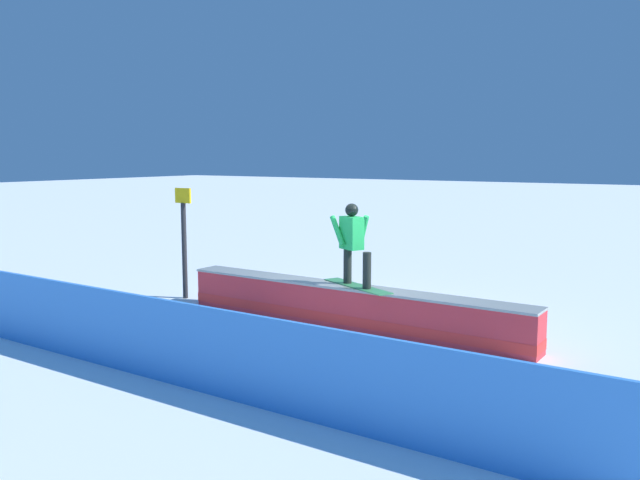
{
  "coord_description": "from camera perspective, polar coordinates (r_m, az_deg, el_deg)",
  "views": [
    {
      "loc": [
        -5.57,
        9.51,
        2.9
      ],
      "look_at": [
        -0.09,
        1.0,
        1.59
      ],
      "focal_mm": 37.39,
      "sensor_mm": 36.0,
      "label": 1
    }
  ],
  "objects": [
    {
      "name": "snowboarder",
      "position": [
        11.12,
        2.85,
        -0.17
      ],
      "size": [
        1.57,
        0.94,
        1.38
      ],
      "color": "#33814A",
      "rests_on": "grind_box"
    },
    {
      "name": "grind_box",
      "position": [
        11.32,
        2.37,
        -5.82
      ],
      "size": [
        6.51,
        0.68,
        0.71
      ],
      "color": "red",
      "rests_on": "ground_plane"
    },
    {
      "name": "trail_marker",
      "position": [
        13.64,
        -11.56,
        -0.01
      ],
      "size": [
        0.4,
        0.1,
        2.23
      ],
      "color": "#262628",
      "rests_on": "ground_plane"
    },
    {
      "name": "ground_plane",
      "position": [
        11.4,
        2.36,
        -7.39
      ],
      "size": [
        120.0,
        120.0,
        0.0
      ],
      "primitive_type": "plane",
      "color": "white"
    },
    {
      "name": "safety_fence",
      "position": [
        8.41,
        -10.55,
        -9.06
      ],
      "size": [
        10.85,
        0.3,
        1.08
      ],
      "primitive_type": "cube",
      "rotation": [
        0.0,
        0.0,
        -0.02
      ],
      "color": "#3B87E7",
      "rests_on": "ground_plane"
    }
  ]
}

